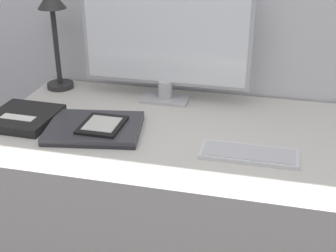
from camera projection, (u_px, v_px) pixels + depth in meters
desk at (174, 220)px, 1.74m from camera, size 1.25×0.72×0.75m
monitor at (165, 37)px, 1.69m from camera, size 0.63×0.11×0.47m
keyboard at (249, 154)px, 1.41m from camera, size 0.29×0.11×0.01m
laptop at (95, 128)px, 1.55m from camera, size 0.34×0.29×0.03m
ereader at (102, 125)px, 1.54m from camera, size 0.13×0.16×0.01m
desk_lamp at (53, 20)px, 1.80m from camera, size 0.11×0.11×0.40m
notebook at (23, 118)px, 1.62m from camera, size 0.22×0.23×0.03m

